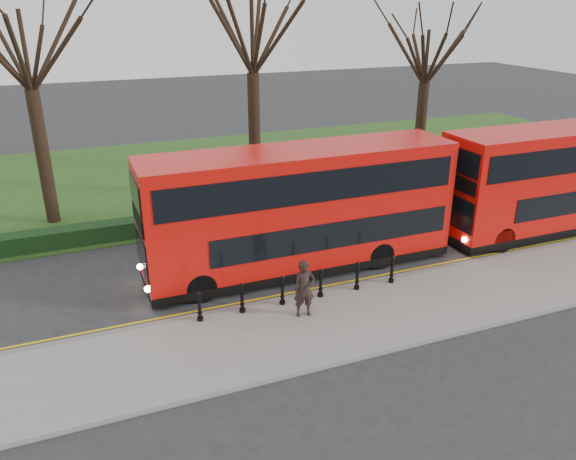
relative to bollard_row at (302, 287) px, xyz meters
name	(u,v)px	position (x,y,z in m)	size (l,w,h in m)	color
ground	(292,286)	(0.18, 1.35, -0.65)	(120.00, 120.00, 0.00)	#28282B
pavement	(327,325)	(0.18, -1.65, -0.57)	(60.00, 4.00, 0.15)	gray
kerb	(303,296)	(0.18, 0.35, -0.57)	(60.00, 0.25, 0.16)	slate
grass_verge	(197,174)	(0.18, 16.35, -0.62)	(60.00, 18.00, 0.06)	#284717
hedge	(237,214)	(0.18, 8.15, -0.25)	(60.00, 0.90, 0.80)	black
yellow_line_outer	(299,294)	(0.18, 0.65, -0.64)	(60.00, 0.10, 0.01)	yellow
yellow_line_inner	(297,292)	(0.18, 0.85, -0.64)	(60.00, 0.10, 0.01)	yellow
tree_left	(23,41)	(-7.82, 11.35, 7.42)	(7.10, 7.10, 11.10)	black
tree_mid	(252,28)	(2.18, 11.35, 7.75)	(7.39, 7.39, 11.55)	black
tree_right	(427,51)	(12.18, 11.35, 6.42)	(6.23, 6.23, 9.73)	black
bollard_row	(302,287)	(0.00, 0.00, 0.00)	(7.23, 0.15, 1.00)	black
bus_lead	(300,211)	(1.02, 2.61, 1.72)	(11.82, 2.71, 4.70)	red
bus_rear	(564,178)	(13.51, 2.09, 1.69)	(11.69, 2.68, 4.65)	red
pedestrian	(304,289)	(-0.31, -0.92, 0.46)	(0.70, 0.46, 1.93)	black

